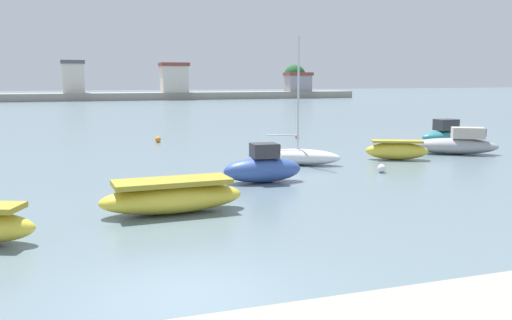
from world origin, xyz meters
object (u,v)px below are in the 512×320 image
object	(u,v)px
moored_boat_3	(263,168)
mooring_buoy_1	(158,140)
mooring_buoy_3	(382,169)
moored_boat_4	(299,156)
moored_boat_5	(397,150)
moored_boat_7	(447,134)
mooring_buoy_4	(297,136)
moored_boat_6	(456,144)
moored_boat_2	(172,197)

from	to	relation	value
moored_boat_3	mooring_buoy_1	xyz separation A→B (m)	(-1.81, 16.30, -0.43)
mooring_buoy_1	mooring_buoy_3	size ratio (longest dim) A/B	1.04
moored_boat_4	moored_boat_5	distance (m)	5.75
moored_boat_3	moored_boat_7	xyz separation A→B (m)	(17.12, 9.86, -0.06)
moored_boat_5	moored_boat_3	bearing A→B (deg)	-132.35
mooring_buoy_1	mooring_buoy_4	bearing A→B (deg)	-3.42
mooring_buoy_3	mooring_buoy_4	world-z (taller)	mooring_buoy_3
moored_boat_6	mooring_buoy_4	distance (m)	12.25
moored_boat_3	moored_boat_5	size ratio (longest dim) A/B	0.99
mooring_buoy_3	moored_boat_2	bearing A→B (deg)	-157.07
moored_boat_7	mooring_buoy_4	xyz separation A→B (m)	(-8.77, 5.83, -0.44)
moored_boat_5	mooring_buoy_1	distance (m)	16.59
moored_boat_4	mooring_buoy_1	xyz separation A→B (m)	(-5.22, 12.32, -0.25)
mooring_buoy_1	moored_boat_6	bearing A→B (deg)	-36.78
moored_boat_6	moored_boat_7	size ratio (longest dim) A/B	1.26
moored_boat_5	moored_boat_7	bearing A→B (deg)	61.78
moored_boat_7	mooring_buoy_3	size ratio (longest dim) A/B	10.24
moored_boat_2	moored_boat_3	size ratio (longest dim) A/B	1.40
moored_boat_4	mooring_buoy_4	world-z (taller)	moored_boat_4
moored_boat_3	mooring_buoy_3	bearing A→B (deg)	7.34
moored_boat_2	mooring_buoy_1	bearing A→B (deg)	79.75
moored_boat_3	mooring_buoy_1	size ratio (longest dim) A/B	8.49
moored_boat_7	mooring_buoy_1	world-z (taller)	moored_boat_7
moored_boat_2	moored_boat_6	bearing A→B (deg)	23.29
moored_boat_3	moored_boat_2	bearing A→B (deg)	-135.55
moored_boat_2	moored_boat_6	xyz separation A→B (m)	(18.37, 8.80, 0.04)
moored_boat_3	moored_boat_4	world-z (taller)	moored_boat_4
moored_boat_2	moored_boat_7	bearing A→B (deg)	30.37
moored_boat_7	mooring_buoy_4	distance (m)	10.54
moored_boat_3	moored_boat_7	distance (m)	19.75
moored_boat_3	moored_boat_7	world-z (taller)	moored_boat_3
moored_boat_4	mooring_buoy_4	xyz separation A→B (m)	(4.93, 11.71, -0.31)
mooring_buoy_4	mooring_buoy_3	bearing A→B (deg)	-98.35
moored_boat_5	mooring_buoy_4	world-z (taller)	moored_boat_5
moored_boat_5	moored_boat_7	xyz separation A→B (m)	(7.95, 6.00, 0.06)
moored_boat_3	moored_boat_5	distance (m)	9.95
moored_boat_2	moored_boat_7	world-z (taller)	moored_boat_7
moored_boat_3	mooring_buoy_3	distance (m)	6.14
moored_boat_5	mooring_buoy_1	bearing A→B (deg)	156.20
moored_boat_7	moored_boat_6	bearing A→B (deg)	-123.90
moored_boat_2	mooring_buoy_4	size ratio (longest dim) A/B	17.74
moored_boat_6	moored_boat_7	world-z (taller)	moored_boat_7
moored_boat_3	moored_boat_5	bearing A→B (deg)	25.97
mooring_buoy_1	mooring_buoy_3	xyz separation A→B (m)	(7.92, -15.85, -0.01)
mooring_buoy_1	mooring_buoy_4	distance (m)	10.17
moored_boat_2	moored_boat_5	size ratio (longest dim) A/B	1.38
mooring_buoy_3	mooring_buoy_4	size ratio (longest dim) A/B	1.45
mooring_buoy_1	mooring_buoy_4	xyz separation A→B (m)	(10.16, -0.61, -0.07)
moored_boat_6	moored_boat_4	bearing A→B (deg)	-145.84
moored_boat_4	moored_boat_2	bearing A→B (deg)	-102.62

